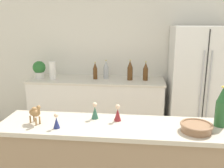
% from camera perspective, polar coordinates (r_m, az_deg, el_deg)
% --- Properties ---
extents(wall_back, '(8.00, 0.06, 2.55)m').
position_cam_1_polar(wall_back, '(4.13, 1.89, 7.08)').
color(wall_back, silver).
rests_on(wall_back, ground_plane).
extents(back_counter, '(2.10, 0.63, 0.91)m').
position_cam_1_polar(back_counter, '(4.04, -3.48, -5.10)').
color(back_counter, white).
rests_on(back_counter, ground_plane).
extents(refrigerator, '(0.85, 0.72, 1.72)m').
position_cam_1_polar(refrigerator, '(3.91, 19.17, -0.31)').
color(refrigerator, white).
rests_on(refrigerator, ground_plane).
extents(potted_plant, '(0.20, 0.20, 0.27)m').
position_cam_1_polar(potted_plant, '(4.10, -16.29, 3.27)').
color(potted_plant, silver).
rests_on(potted_plant, back_counter).
extents(paper_towel_roll, '(0.10, 0.10, 0.27)m').
position_cam_1_polar(paper_towel_roll, '(3.98, -13.43, 3.03)').
color(paper_towel_roll, white).
rests_on(paper_towel_roll, back_counter).
extents(back_bottle_0, '(0.08, 0.08, 0.29)m').
position_cam_1_polar(back_bottle_0, '(3.82, 7.67, 2.87)').
color(back_bottle_0, brown).
rests_on(back_bottle_0, back_counter).
extents(back_bottle_1, '(0.08, 0.08, 0.29)m').
position_cam_1_polar(back_bottle_1, '(3.92, -1.37, 3.29)').
color(back_bottle_1, '#B2B7BC').
rests_on(back_bottle_1, back_counter).
extents(back_bottle_2, '(0.08, 0.08, 0.31)m').
position_cam_1_polar(back_bottle_2, '(3.82, 4.14, 3.10)').
color(back_bottle_2, brown).
rests_on(back_bottle_2, back_counter).
extents(back_bottle_3, '(0.07, 0.07, 0.27)m').
position_cam_1_polar(back_bottle_3, '(3.89, -3.87, 3.00)').
color(back_bottle_3, brown).
rests_on(back_bottle_3, back_counter).
extents(wine_bottle, '(0.09, 0.09, 0.31)m').
position_cam_1_polar(wine_bottle, '(2.06, 23.72, -4.91)').
color(wine_bottle, '#235628').
rests_on(wine_bottle, bar_counter).
extents(fruit_bowl, '(0.23, 0.23, 0.06)m').
position_cam_1_polar(fruit_bowl, '(1.94, 18.72, -9.32)').
color(fruit_bowl, '#8C6647').
rests_on(fruit_bowl, bar_counter).
extents(camel_figurine, '(0.13, 0.11, 0.16)m').
position_cam_1_polar(camel_figurine, '(2.04, -17.23, -6.21)').
color(camel_figurine, olive).
rests_on(camel_figurine, bar_counter).
extents(wise_man_figurine_blue, '(0.06, 0.06, 0.14)m').
position_cam_1_polar(wise_man_figurine_blue, '(2.02, 1.29, -6.81)').
color(wise_man_figurine_blue, maroon).
rests_on(wise_man_figurine_blue, bar_counter).
extents(wise_man_figurine_crimson, '(0.06, 0.06, 0.14)m').
position_cam_1_polar(wise_man_figurine_crimson, '(2.06, -3.93, -6.31)').
color(wise_man_figurine_crimson, '#33664C').
rests_on(wise_man_figurine_crimson, bar_counter).
extents(wise_man_figurine_purple, '(0.05, 0.05, 0.12)m').
position_cam_1_polar(wise_man_figurine_purple, '(1.93, -12.58, -8.42)').
color(wise_man_figurine_purple, navy).
rests_on(wise_man_figurine_purple, bar_counter).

